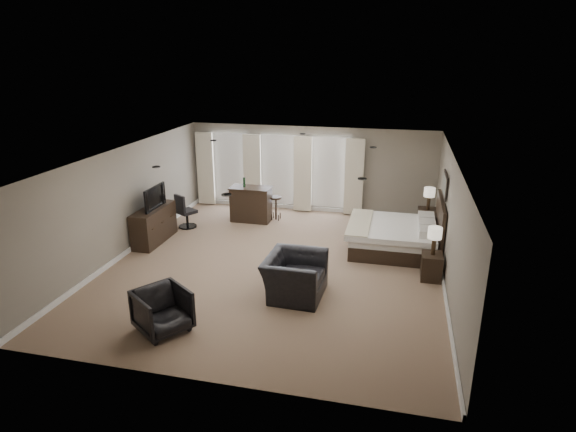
% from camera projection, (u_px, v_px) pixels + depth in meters
% --- Properties ---
extents(room, '(7.60, 8.60, 2.64)m').
position_uv_depth(room, '(275.00, 213.00, 10.75)').
color(room, '#846A54').
rests_on(room, ground).
extents(window_bay, '(5.25, 0.20, 2.30)m').
position_uv_depth(window_bay, '(278.00, 172.00, 14.78)').
color(window_bay, silver).
rests_on(window_bay, room).
extents(bed, '(2.15, 2.06, 1.37)m').
position_uv_depth(bed, '(393.00, 224.00, 11.84)').
color(bed, silver).
rests_on(bed, ground).
extents(nightstand_near, '(0.43, 0.53, 0.58)m').
position_uv_depth(nightstand_near, '(431.00, 267.00, 10.44)').
color(nightstand_near, black).
rests_on(nightstand_near, ground).
extents(nightstand_far, '(0.50, 0.61, 0.66)m').
position_uv_depth(nightstand_far, '(427.00, 221.00, 13.10)').
color(nightstand_far, black).
rests_on(nightstand_far, ground).
extents(lamp_near, '(0.30, 0.30, 0.62)m').
position_uv_depth(lamp_near, '(434.00, 241.00, 10.25)').
color(lamp_near, beige).
rests_on(lamp_near, nightstand_near).
extents(lamp_far, '(0.30, 0.30, 0.61)m').
position_uv_depth(lamp_far, '(429.00, 199.00, 12.89)').
color(lamp_far, beige).
rests_on(lamp_far, nightstand_far).
extents(wall_art, '(0.04, 0.96, 0.56)m').
position_uv_depth(wall_art, '(445.00, 185.00, 11.25)').
color(wall_art, slate).
rests_on(wall_art, room).
extents(dresser, '(0.51, 1.57, 0.91)m').
position_uv_depth(dresser, '(154.00, 225.00, 12.45)').
color(dresser, black).
rests_on(dresser, ground).
extents(tv, '(0.58, 1.01, 0.13)m').
position_uv_depth(tv, '(152.00, 206.00, 12.28)').
color(tv, black).
rests_on(tv, dresser).
extents(armchair_near, '(0.90, 1.33, 1.14)m').
position_uv_depth(armchair_near, '(295.00, 269.00, 9.66)').
color(armchair_near, black).
rests_on(armchair_near, ground).
extents(armchair_far, '(1.14, 1.15, 0.87)m').
position_uv_depth(armchair_far, '(162.00, 309.00, 8.45)').
color(armchair_far, black).
rests_on(armchair_far, ground).
extents(bar_counter, '(1.18, 0.61, 1.02)m').
position_uv_depth(bar_counter, '(251.00, 204.00, 13.96)').
color(bar_counter, black).
rests_on(bar_counter, ground).
extents(bar_stool_left, '(0.37, 0.37, 0.67)m').
position_uv_depth(bar_stool_left, '(251.00, 206.00, 14.37)').
color(bar_stool_left, black).
rests_on(bar_stool_left, ground).
extents(bar_stool_right, '(0.34, 0.34, 0.70)m').
position_uv_depth(bar_stool_right, '(276.00, 208.00, 14.11)').
color(bar_stool_right, black).
rests_on(bar_stool_right, ground).
extents(desk_chair, '(0.69, 0.69, 0.98)m').
position_uv_depth(desk_chair, '(187.00, 211.00, 13.44)').
color(desk_chair, black).
rests_on(desk_chair, ground).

